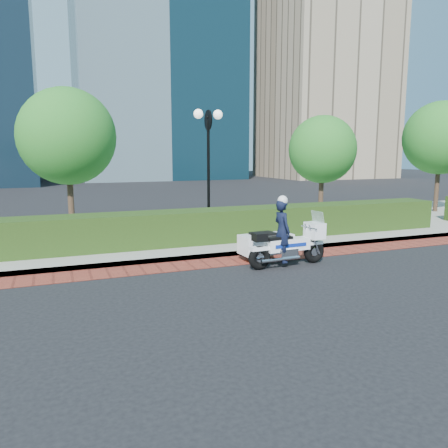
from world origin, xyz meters
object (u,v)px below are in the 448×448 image
object	(u,v)px
lamppost	(208,151)
police_motorcycle	(278,240)
tree_d	(441,138)
tree_c	(322,150)
tree_b	(67,137)

from	to	relation	value
lamppost	police_motorcycle	bearing A→B (deg)	-85.30
police_motorcycle	tree_d	bearing A→B (deg)	22.48
lamppost	tree_c	xyz separation A→B (m)	(5.50, 1.30, 0.09)
lamppost	tree_d	distance (m)	12.09
tree_d	police_motorcycle	distance (m)	13.30
lamppost	tree_c	size ratio (longest dim) A/B	0.98
tree_c	police_motorcycle	world-z (taller)	tree_c
lamppost	tree_d	xyz separation A→B (m)	(12.00, 1.30, 0.65)
tree_d	police_motorcycle	bearing A→B (deg)	-153.90
tree_b	police_motorcycle	distance (m)	8.00
tree_b	tree_c	size ratio (longest dim) A/B	1.14
tree_b	tree_d	size ratio (longest dim) A/B	0.95
tree_b	tree_d	bearing A→B (deg)	0.00
tree_d	lamppost	bearing A→B (deg)	-173.82
tree_c	tree_d	xyz separation A→B (m)	(6.50, 0.00, 0.56)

